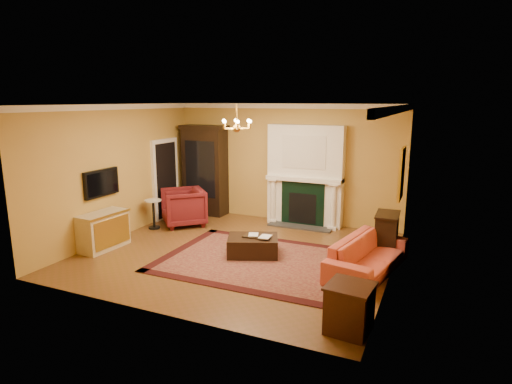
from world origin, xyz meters
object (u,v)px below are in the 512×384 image
Objects in this scene: pedestal_table at (154,212)px; leather_ottoman at (253,246)px; wingback_armchair at (183,205)px; coral_sofa at (368,250)px; console_table at (386,235)px; commode at (103,231)px; end_table at (349,309)px; china_cabinet at (205,172)px.

pedestal_table is 3.06m from leather_ottoman.
wingback_armchair is at bearing 47.85° from pedestal_table.
pedestal_table is at bearing 144.48° from leather_ottoman.
console_table is (0.18, 1.11, -0.01)m from coral_sofa.
leather_ottoman is (2.97, -0.70, -0.22)m from pedestal_table.
commode is at bearing 111.89° from coral_sofa.
pedestal_table is 0.72× the size of leather_ottoman.
pedestal_table is 1.12× the size of end_table.
wingback_armchair is at bearing 78.51° from commode.
end_table is (5.45, -1.23, -0.07)m from commode.
coral_sofa is 2.17× the size of leather_ottoman.
china_cabinet is at bearing 163.06° from console_table.
china_cabinet reaches higher than pedestal_table.
commode reaches higher than pedestal_table.
leather_ottoman is at bearing 20.16° from commode.
china_cabinet reaches higher than wingback_armchair.
end_table is 3.21m from leather_ottoman.
commode is at bearing 167.31° from end_table.
china_cabinet reaches higher than leather_ottoman.
coral_sofa is at bearing -101.77° from console_table.
coral_sofa is (5.25, -0.63, 0.00)m from pedestal_table.
wingback_armchair is at bearing -85.92° from china_cabinet.
china_cabinet is 3.66m from leather_ottoman.
china_cabinet is 1.96m from pedestal_table.
wingback_armchair is at bearing 87.48° from coral_sofa.
pedestal_table is 0.88× the size of console_table.
end_table is at bearing -27.86° from pedestal_table.
end_table is at bearing -63.99° from leather_ottoman.
china_cabinet is at bearing 113.58° from leather_ottoman.
console_table is at bearing 5.01° from pedestal_table.
commode is 3.19m from leather_ottoman.
wingback_armchair is 0.97× the size of commode.
commode reaches higher than leather_ottoman.
end_table is (5.37, -2.84, -0.10)m from pedestal_table.
coral_sofa is (4.75, -1.18, -0.09)m from wingback_armchair.
china_cabinet reaches higher than console_table.
wingback_armchair reaches higher than end_table.
pedestal_table is at bearing 152.14° from end_table.
commode is 1.64× the size of end_table.
pedestal_table reaches higher than leather_ottoman.
commode is 5.59m from end_table.
wingback_armchair is 4.89m from coral_sofa.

